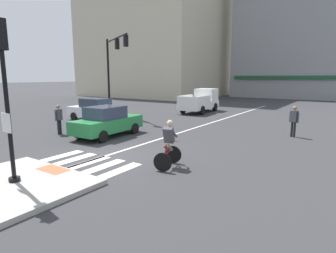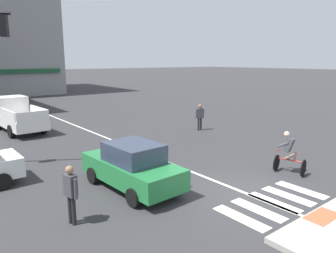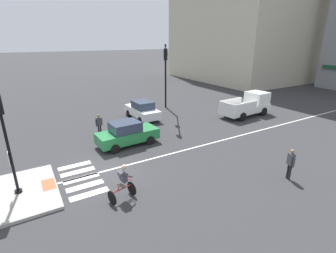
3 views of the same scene
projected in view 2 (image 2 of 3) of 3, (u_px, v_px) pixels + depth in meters
The scene contains 13 objects.
ground_plane at pixel (246, 191), 10.95m from camera, with size 300.00×300.00×0.00m, color #333335.
tactile_pad_front at pixel (322, 216), 8.89m from camera, with size 1.10×0.60×0.01m, color #DB5B38.
crosswalk_stripe_a at pixel (241, 218), 9.12m from camera, with size 0.44×1.80×0.01m, color silver.
crosswalk_stripe_b at pixel (258, 210), 9.61m from camera, with size 0.44×1.80×0.01m, color silver.
crosswalk_stripe_c at pixel (274, 202), 10.10m from camera, with size 0.44×1.80×0.01m, color silver.
crosswalk_stripe_d at pixel (288, 196), 10.59m from camera, with size 0.44×1.80×0.01m, color silver.
crosswalk_stripe_e at pixel (301, 190), 11.08m from camera, with size 0.44×1.80×0.01m, color silver.
lane_centre_line at pixel (106, 137), 18.57m from camera, with size 0.14×28.00×0.01m, color silver.
car_green_westbound_near at pixel (132, 166), 11.08m from camera, with size 2.01×4.18×1.64m.
pickup_truck_white_westbound_distant at pixel (17, 115), 20.25m from camera, with size 2.27×5.20×2.08m.
cyclist at pixel (289, 152), 12.57m from camera, with size 0.89×1.21×1.68m.
pedestrian_at_curb_left at pixel (71, 190), 8.59m from camera, with size 0.29×0.54×1.67m.
pedestrian_waiting_far_side at pixel (200, 115), 20.31m from camera, with size 0.51×0.35×1.67m.
Camera 2 is at (-8.44, -6.42, 4.41)m, focal length 34.25 mm.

